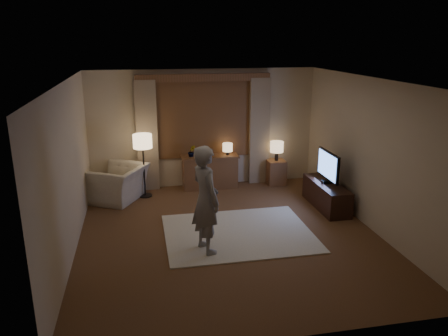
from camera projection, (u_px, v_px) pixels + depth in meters
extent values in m
cube|color=brown|center=(229.00, 235.00, 7.46)|extent=(5.00, 5.50, 0.02)
cube|color=silver|center=(230.00, 80.00, 6.71)|extent=(5.00, 5.50, 0.02)
cube|color=beige|center=(204.00, 128.00, 9.68)|extent=(5.00, 0.02, 2.60)
cube|color=beige|center=(284.00, 234.00, 4.49)|extent=(5.00, 0.02, 2.60)
cube|color=beige|center=(68.00, 171.00, 6.62)|extent=(0.02, 5.50, 2.60)
cube|color=beige|center=(371.00, 154.00, 7.55)|extent=(0.02, 5.50, 2.60)
cube|color=black|center=(204.00, 118.00, 9.58)|extent=(2.00, 0.01, 1.70)
cube|color=brown|center=(204.00, 118.00, 9.57)|extent=(2.08, 0.04, 1.78)
cube|color=tan|center=(147.00, 136.00, 9.37)|extent=(0.45, 0.12, 2.40)
cube|color=tan|center=(259.00, 132.00, 9.84)|extent=(0.45, 0.12, 2.40)
cube|color=brown|center=(204.00, 78.00, 9.27)|extent=(2.90, 0.14, 0.16)
cube|color=#F3ECCC|center=(238.00, 233.00, 7.51)|extent=(2.50, 2.00, 0.02)
cube|color=brown|center=(210.00, 172.00, 9.73)|extent=(1.20, 0.40, 0.70)
cube|color=brown|center=(210.00, 153.00, 9.60)|extent=(0.16, 0.02, 0.20)
imported|color=#999999|center=(192.00, 152.00, 9.51)|extent=(0.17, 0.13, 0.30)
cylinder|color=black|center=(228.00, 154.00, 9.68)|extent=(0.08, 0.08, 0.12)
cylinder|color=#E8C08B|center=(228.00, 147.00, 9.64)|extent=(0.22, 0.22, 0.18)
cylinder|color=black|center=(145.00, 195.00, 9.28)|extent=(0.28, 0.28, 0.03)
cylinder|color=black|center=(144.00, 172.00, 9.13)|extent=(0.04, 0.04, 1.07)
cylinder|color=#E8C08B|center=(142.00, 141.00, 8.94)|extent=(0.39, 0.39, 0.28)
imported|color=beige|center=(118.00, 183.00, 8.99)|extent=(1.36, 1.42, 0.71)
cube|color=brown|center=(276.00, 172.00, 9.98)|extent=(0.40, 0.40, 0.56)
cylinder|color=black|center=(276.00, 156.00, 9.87)|extent=(0.08, 0.08, 0.20)
cylinder|color=#E8C08B|center=(277.00, 147.00, 9.81)|extent=(0.30, 0.30, 0.24)
cube|color=black|center=(326.00, 195.00, 8.62)|extent=(0.45, 1.40, 0.50)
cube|color=black|center=(327.00, 182.00, 8.54)|extent=(0.21, 0.10, 0.06)
cube|color=black|center=(328.00, 165.00, 8.44)|extent=(0.05, 0.88, 0.54)
cube|color=#5D94FF|center=(327.00, 165.00, 8.44)|extent=(0.00, 0.82, 0.48)
imported|color=gray|center=(206.00, 199.00, 6.65)|extent=(0.58, 0.72, 1.70)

